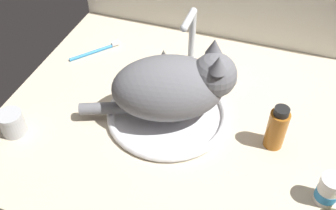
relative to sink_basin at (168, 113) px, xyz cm
name	(u,v)px	position (x,y,z in cm)	size (l,w,h in cm)	color
countertop	(188,121)	(5.54, 1.16, -2.40)	(101.41, 80.28, 3.00)	beige
sink_basin	(168,113)	(0.00, 0.00, 0.00)	(33.14, 33.14, 2.09)	white
faucet	(191,48)	(0.00, 20.50, 7.72)	(20.84, 11.74, 21.18)	silver
cat	(177,86)	(2.12, 0.86, 9.75)	(39.56, 28.04, 20.07)	slate
amber_bottle	(277,128)	(28.37, -0.90, 5.04)	(4.87, 4.87, 12.60)	#B2661E
metal_jar	(12,123)	(-35.97, -18.54, 2.37)	(6.43, 6.43, 6.51)	#B2B5BA
pill_bottle	(328,190)	(41.51, -13.53, 2.73)	(5.00, 5.00, 7.82)	white
toothbrush	(96,51)	(-31.44, 19.58, -0.28)	(11.95, 14.05, 1.70)	#338CD1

